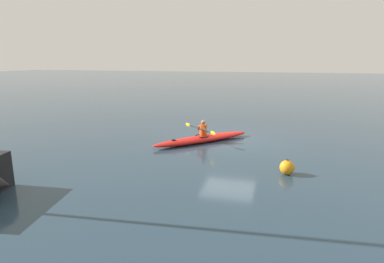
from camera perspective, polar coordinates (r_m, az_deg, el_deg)
ground_plane at (r=15.36m, az=6.71°, el=-1.43°), size 160.00×160.00×0.00m
kayak at (r=14.75m, az=1.89°, el=-1.30°), size 3.95×4.15×0.32m
kayaker at (r=14.65m, az=1.93°, el=0.46°), size 1.85×1.73×0.72m
mooring_buoy_orange_mid at (r=11.13m, az=16.52°, el=-6.13°), size 0.48×0.48×0.52m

